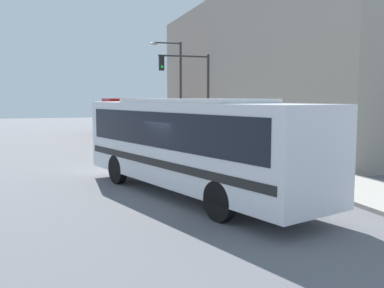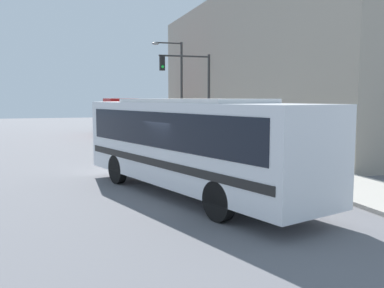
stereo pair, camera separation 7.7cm
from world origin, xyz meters
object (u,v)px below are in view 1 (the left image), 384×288
delivery_truck (117,115)px  pedestrian_mid_block (203,130)px  traffic_light_pole (192,84)px  street_lamp (177,82)px  parking_meter (221,137)px  fire_hydrant (259,157)px  city_bus (191,140)px  pedestrian_near_corner (292,149)px

delivery_truck → pedestrian_mid_block: 10.87m
pedestrian_mid_block → traffic_light_pole: bearing=-120.0°
street_lamp → parking_meter: bearing=-89.7°
delivery_truck → fire_hydrant: (3.73, -20.33, -1.24)m
parking_meter → street_lamp: (-0.05, 9.05, 3.46)m
street_lamp → pedestrian_mid_block: 4.88m
fire_hydrant → parking_meter: 4.81m
city_bus → traffic_light_pole: bearing=54.6°
city_bus → traffic_light_pole: traffic_light_pole is taller
city_bus → pedestrian_near_corner: bearing=12.2°
traffic_light_pole → parking_meter: 4.13m
fire_hydrant → city_bus: bearing=-136.2°
pedestrian_near_corner → pedestrian_mid_block: bearing=90.1°
parking_meter → pedestrian_near_corner: (0.92, -6.16, -0.02)m
fire_hydrant → pedestrian_near_corner: 1.73m
street_lamp → fire_hydrant: bearing=-89.8°
city_bus → pedestrian_near_corner: size_ratio=6.40×
city_bus → parking_meter: size_ratio=8.32×
fire_hydrant → pedestrian_near_corner: bearing=-56.4°
street_lamp → pedestrian_near_corner: 15.63m
delivery_truck → pedestrian_near_corner: size_ratio=4.97×
pedestrian_mid_block → city_bus: bearing=-110.7°
delivery_truck → pedestrian_near_corner: 22.21m
parking_meter → pedestrian_mid_block: pedestrian_mid_block is taller
fire_hydrant → pedestrian_mid_block: 10.57m
fire_hydrant → parking_meter: size_ratio=0.56×
fire_hydrant → parking_meter: (-0.00, 4.78, 0.52)m
street_lamp → pedestrian_near_corner: street_lamp is taller
traffic_light_pole → pedestrian_near_corner: 9.48m
fire_hydrant → traffic_light_pole: size_ratio=0.13×
city_bus → street_lamp: street_lamp is taller
pedestrian_mid_block → parking_meter: bearing=-98.9°
parking_meter → pedestrian_mid_block: size_ratio=0.75×
delivery_truck → pedestrian_mid_block: bearing=-64.7°
traffic_light_pole → pedestrian_near_corner: size_ratio=3.44×
fire_hydrant → street_lamp: size_ratio=0.10×
parking_meter → pedestrian_near_corner: size_ratio=0.77×
parking_meter → city_bus: bearing=-117.2°
pedestrian_near_corner → traffic_light_pole: bearing=101.8°
traffic_light_pole → fire_hydrant: bearing=-83.0°
traffic_light_pole → parking_meter: traffic_light_pole is taller
parking_meter → pedestrian_near_corner: bearing=-81.5°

